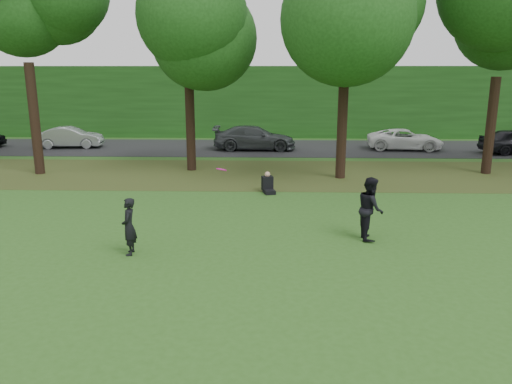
# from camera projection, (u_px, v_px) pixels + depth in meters

# --- Properties ---
(ground) EXTENTS (120.00, 120.00, 0.00)m
(ground) POSITION_uv_depth(u_px,v_px,m) (229.00, 297.00, 10.75)
(ground) COLOR #2A5219
(ground) RESTS_ON ground
(leaf_litter) EXTENTS (60.00, 7.00, 0.01)m
(leaf_litter) POSITION_uv_depth(u_px,v_px,m) (252.00, 174.00, 23.37)
(leaf_litter) COLOR #473D19
(leaf_litter) RESTS_ON ground
(street) EXTENTS (70.00, 7.00, 0.02)m
(street) POSITION_uv_depth(u_px,v_px,m) (257.00, 148.00, 31.13)
(street) COLOR black
(street) RESTS_ON ground
(far_hedge) EXTENTS (70.00, 3.00, 5.00)m
(far_hedge) POSITION_uv_depth(u_px,v_px,m) (260.00, 101.00, 36.36)
(far_hedge) COLOR #194212
(far_hedge) RESTS_ON ground
(player_left) EXTENTS (0.43, 0.60, 1.53)m
(player_left) POSITION_uv_depth(u_px,v_px,m) (129.00, 227.00, 13.07)
(player_left) COLOR black
(player_left) RESTS_ON ground
(player_right) EXTENTS (0.69, 0.89, 1.82)m
(player_right) POSITION_uv_depth(u_px,v_px,m) (370.00, 208.00, 14.25)
(player_right) COLOR black
(player_right) RESTS_ON ground
(parked_cars) EXTENTS (37.15, 3.55, 1.44)m
(parked_cars) POSITION_uv_depth(u_px,v_px,m) (267.00, 138.00, 30.20)
(parked_cars) COLOR black
(parked_cars) RESTS_ON street
(frisbee) EXTENTS (0.37, 0.36, 0.15)m
(frisbee) POSITION_uv_depth(u_px,v_px,m) (221.00, 170.00, 12.81)
(frisbee) COLOR #E9139C
(frisbee) RESTS_ON ground
(seated_person) EXTENTS (0.59, 0.81, 0.83)m
(seated_person) POSITION_uv_depth(u_px,v_px,m) (268.00, 185.00, 19.82)
(seated_person) COLOR black
(seated_person) RESTS_ON ground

